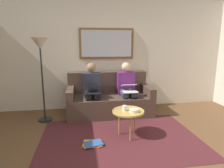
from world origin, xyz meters
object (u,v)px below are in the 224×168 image
couch (109,99)px  magazine_stack (92,144)px  laptop_white (129,88)px  standing_lamp (40,53)px  bowl (134,111)px  cup (124,108)px  person_left (127,87)px  person_right (92,88)px  laptop_black (92,89)px  framed_mirror (107,44)px  coffee_table (128,112)px

couch → magazine_stack: couch is taller
laptop_white → standing_lamp: size_ratio=0.22×
bowl → magazine_stack: size_ratio=0.44×
cup → person_left: size_ratio=0.08×
bowl → standing_lamp: size_ratio=0.09×
person_right → magazine_stack: size_ratio=3.27×
couch → bowl: 1.32m
laptop_black → standing_lamp: (0.98, -0.05, 0.74)m
laptop_white → magazine_stack: size_ratio=1.04×
framed_mirror → laptop_white: framed_mirror is taller
laptop_white → laptop_black: (0.78, 0.01, -0.00)m
person_right → cup: bearing=112.8°
person_right → laptop_black: bearing=90.0°
coffee_table → magazine_stack: 0.77m
laptop_white → laptop_black: bearing=0.8°
couch → cup: 1.22m
couch → coffee_table: (-0.15, 1.22, 0.12)m
person_left → person_right: same height
framed_mirror → coffee_table: (-0.15, 1.61, -1.11)m
laptop_black → magazine_stack: size_ratio=1.02×
coffee_table → magazine_stack: (0.61, 0.21, -0.41)m
coffee_table → standing_lamp: bearing=-32.1°
cup → laptop_white: laptop_white is taller
laptop_black → magazine_stack: (0.08, 1.11, -0.60)m
framed_mirror → magazine_stack: 2.42m
bowl → laptop_white: (-0.17, -0.98, 0.15)m
cup → laptop_black: size_ratio=0.25×
framed_mirror → cup: 1.91m
magazine_stack → couch: bearing=-108.0°
magazine_stack → cup: bearing=-157.4°
couch → bowl: couch is taller
person_left → laptop_black: bearing=17.8°
cup → magazine_stack: cup is taller
person_right → laptop_black: size_ratio=3.21×
couch → coffee_table: couch is taller
coffee_table → cup: cup is taller
couch → bowl: (-0.22, 1.29, 0.17)m
cup → framed_mirror: bearing=-86.9°
person_left → magazine_stack: size_ratio=3.27×
couch → laptop_black: (0.39, 0.32, 0.31)m
laptop_white → laptop_black: laptop_white is taller
bowl → cup: bearing=-33.1°
framed_mirror → coffee_table: size_ratio=2.39×
magazine_stack → laptop_black: bearing=-93.9°
person_right → standing_lamp: standing_lamp is taller
person_right → magazine_stack: (0.08, 1.36, -0.58)m
couch → laptop_white: (-0.39, 0.31, 0.32)m
framed_mirror → magazine_stack: (0.47, 1.82, -1.53)m
framed_mirror → person_right: (0.39, 0.46, -0.94)m
coffee_table → laptop_white: size_ratio=1.47×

